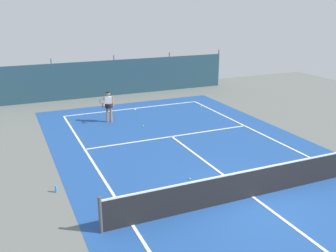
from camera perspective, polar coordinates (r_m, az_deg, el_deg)
The scene contains 10 objects.
ground_plane at distance 12.86m, azimuth 12.58°, elevation -10.35°, with size 36.00×36.00×0.00m, color slate.
court_surface at distance 12.86m, azimuth 12.58°, elevation -10.33°, with size 11.02×26.60×0.01m.
tennis_net at distance 12.63m, azimuth 12.73°, elevation -8.30°, with size 10.12×0.10×1.10m.
back_fence at distance 26.69m, azimuth -8.20°, elevation 6.22°, with size 16.30×0.98×2.70m.
tennis_player at distance 20.12m, azimuth -8.92°, elevation 3.21°, with size 0.83×0.67×1.64m.
tennis_ball_near_player at distance 19.47m, azimuth -3.77°, elevation 0.05°, with size 0.07×0.07×0.07m, color #CCDB33.
tennis_ball_midcourt at distance 23.09m, azimuth 5.00°, elevation 2.88°, with size 0.07×0.07×0.07m, color #CCDB33.
tennis_ball_by_sideline at distance 13.70m, azimuth 3.25°, elevation -7.90°, with size 0.07×0.07×0.07m, color #CCDB33.
parked_car at distance 29.02m, azimuth -13.51°, elevation 7.19°, with size 2.40×4.39×1.68m.
water_bottle at distance 13.33m, azimuth -16.45°, elevation -9.04°, with size 0.08×0.08×0.24m, color #338CD8.
Camera 1 is at (-6.97, -8.99, 6.00)m, focal length 40.64 mm.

